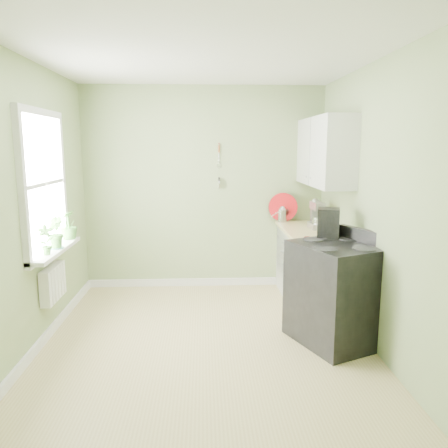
{
  "coord_description": "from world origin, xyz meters",
  "views": [
    {
      "loc": [
        -0.01,
        -4.06,
        1.91
      ],
      "look_at": [
        0.21,
        0.55,
        1.09
      ],
      "focal_mm": 35.0,
      "sensor_mm": 36.0,
      "label": 1
    }
  ],
  "objects_px": {
    "stand_mixer": "(317,216)",
    "kettle": "(282,214)",
    "stove": "(336,293)",
    "coffee_maker": "(328,227)"
  },
  "relations": [
    {
      "from": "stand_mixer",
      "to": "kettle",
      "type": "distance_m",
      "value": 0.6
    },
    {
      "from": "stove",
      "to": "coffee_maker",
      "type": "distance_m",
      "value": 0.68
    },
    {
      "from": "stove",
      "to": "kettle",
      "type": "height_order",
      "value": "kettle"
    },
    {
      "from": "stand_mixer",
      "to": "coffee_maker",
      "type": "relative_size",
      "value": 0.96
    },
    {
      "from": "stand_mixer",
      "to": "kettle",
      "type": "xyz_separation_m",
      "value": [
        -0.34,
        0.49,
        -0.05
      ]
    },
    {
      "from": "coffee_maker",
      "to": "stand_mixer",
      "type": "bearing_deg",
      "value": 82.14
    },
    {
      "from": "stand_mixer",
      "to": "stove",
      "type": "bearing_deg",
      "value": -95.34
    },
    {
      "from": "stand_mixer",
      "to": "kettle",
      "type": "bearing_deg",
      "value": 124.82
    },
    {
      "from": "stove",
      "to": "stand_mixer",
      "type": "bearing_deg",
      "value": 84.66
    },
    {
      "from": "stove",
      "to": "coffee_maker",
      "type": "xyz_separation_m",
      "value": [
        -0.01,
        0.33,
        0.59
      ]
    }
  ]
}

